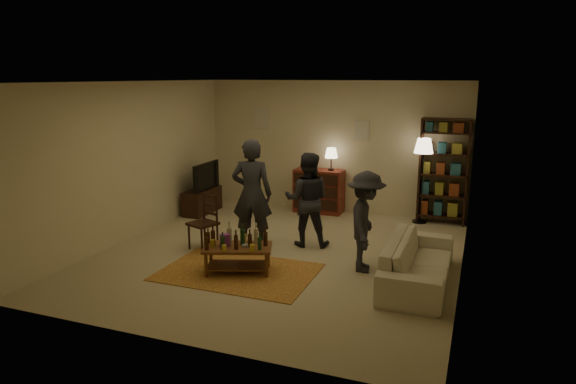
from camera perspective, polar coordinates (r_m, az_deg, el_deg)
The scene contains 13 objects.
floor at distance 8.27m, azimuth -0.92°, elevation -6.90°, with size 6.00×6.00×0.00m, color #C6B793.
room_shell at distance 10.85m, azimuth 1.70°, elevation 7.64°, with size 6.00×6.00×6.00m.
rug at distance 7.57m, azimuth -5.56°, elevation -8.82°, with size 2.20×1.50×0.01m, color #9A3B21.
coffee_table at distance 7.45m, azimuth -5.74°, elevation -6.21°, with size 1.09×0.83×0.74m.
dining_chair at distance 8.51m, azimuth -9.16°, elevation -3.05°, with size 0.52×0.52×0.93m.
tv_stand at distance 10.76m, azimuth -9.52°, elevation -0.28°, with size 0.40×1.00×1.06m.
dresser at distance 10.67m, azimuth 3.50°, elevation 0.25°, with size 1.00×0.50×1.36m.
bookshelf at distance 10.19m, azimuth 16.87°, elevation 2.33°, with size 0.90×0.34×2.02m.
floor_lamp at distance 10.03m, azimuth 14.83°, elevation 4.36°, with size 0.36×0.36×1.64m.
sofa at distance 7.30m, azimuth 14.25°, elevation -7.49°, with size 2.08×0.81×0.61m, color beige.
person_left at distance 8.36m, azimuth -4.03°, elevation -0.23°, with size 0.66×0.43×1.81m, color #26262D.
person_right at distance 8.49m, azimuth 2.15°, elevation -0.85°, with size 0.76×0.60×1.57m, color #24242B.
person_by_sofa at distance 7.47m, azimuth 8.61°, elevation -3.30°, with size 0.95×0.55×1.47m, color #28272F.
Camera 1 is at (2.89, -7.23, 2.79)m, focal length 32.00 mm.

